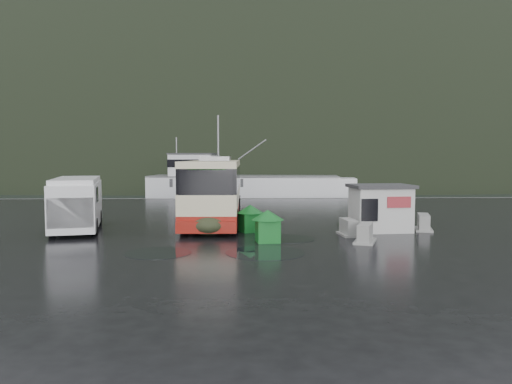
{
  "coord_description": "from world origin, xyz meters",
  "views": [
    {
      "loc": [
        1.3,
        -24.41,
        3.68
      ],
      "look_at": [
        2.3,
        3.93,
        1.7
      ],
      "focal_mm": 35.0,
      "sensor_mm": 36.0,
      "label": 1
    }
  ],
  "objects_px": {
    "jersey_barrier_a": "(348,235)",
    "jersey_barrier_b": "(423,230)",
    "coach_bus": "(215,220)",
    "ticket_kiosk": "(380,231)",
    "waste_bin_right": "(250,232)",
    "waste_bin_left": "(268,242)",
    "dome_tent": "(208,235)",
    "fishing_trawler": "(244,192)",
    "jersey_barrier_c": "(365,242)",
    "white_van": "(78,230)"
  },
  "relations": [
    {
      "from": "dome_tent",
      "to": "jersey_barrier_b",
      "type": "height_order",
      "value": "dome_tent"
    },
    {
      "from": "coach_bus",
      "to": "fishing_trawler",
      "type": "relative_size",
      "value": 0.57
    },
    {
      "from": "fishing_trawler",
      "to": "jersey_barrier_c",
      "type": "bearing_deg",
      "value": -74.39
    },
    {
      "from": "white_van",
      "to": "waste_bin_left",
      "type": "height_order",
      "value": "white_van"
    },
    {
      "from": "waste_bin_right",
      "to": "jersey_barrier_b",
      "type": "xyz_separation_m",
      "value": [
        8.74,
        0.13,
        0.0
      ]
    },
    {
      "from": "white_van",
      "to": "jersey_barrier_c",
      "type": "bearing_deg",
      "value": -29.54
    },
    {
      "from": "coach_bus",
      "to": "fishing_trawler",
      "type": "height_order",
      "value": "fishing_trawler"
    },
    {
      "from": "jersey_barrier_a",
      "to": "jersey_barrier_b",
      "type": "xyz_separation_m",
      "value": [
        4.14,
        1.47,
        0.0
      ]
    },
    {
      "from": "coach_bus",
      "to": "jersey_barrier_a",
      "type": "xyz_separation_m",
      "value": [
        6.56,
        -6.0,
        0.0
      ]
    },
    {
      "from": "jersey_barrier_c",
      "to": "dome_tent",
      "type": "bearing_deg",
      "value": 160.58
    },
    {
      "from": "coach_bus",
      "to": "dome_tent",
      "type": "xyz_separation_m",
      "value": [
        -0.06,
        -5.53,
        0.0
      ]
    },
    {
      "from": "jersey_barrier_a",
      "to": "jersey_barrier_b",
      "type": "distance_m",
      "value": 4.39
    },
    {
      "from": "white_van",
      "to": "waste_bin_right",
      "type": "relative_size",
      "value": 4.74
    },
    {
      "from": "coach_bus",
      "to": "jersey_barrier_c",
      "type": "height_order",
      "value": "coach_bus"
    },
    {
      "from": "waste_bin_right",
      "to": "ticket_kiosk",
      "type": "xyz_separation_m",
      "value": [
        6.49,
        -0.01,
        0.0
      ]
    },
    {
      "from": "ticket_kiosk",
      "to": "jersey_barrier_b",
      "type": "relative_size",
      "value": 1.82
    },
    {
      "from": "white_van",
      "to": "dome_tent",
      "type": "xyz_separation_m",
      "value": [
        6.71,
        -1.76,
        0.0
      ]
    },
    {
      "from": "waste_bin_left",
      "to": "jersey_barrier_a",
      "type": "xyz_separation_m",
      "value": [
        3.91,
        1.69,
        0.0
      ]
    },
    {
      "from": "jersey_barrier_a",
      "to": "ticket_kiosk",
      "type": "bearing_deg",
      "value": 35.16
    },
    {
      "from": "waste_bin_right",
      "to": "jersey_barrier_c",
      "type": "relative_size",
      "value": 0.82
    },
    {
      "from": "dome_tent",
      "to": "jersey_barrier_c",
      "type": "relative_size",
      "value": 1.72
    },
    {
      "from": "waste_bin_left",
      "to": "jersey_barrier_c",
      "type": "bearing_deg",
      "value": -3.71
    },
    {
      "from": "waste_bin_left",
      "to": "dome_tent",
      "type": "height_order",
      "value": "waste_bin_left"
    },
    {
      "from": "jersey_barrier_c",
      "to": "white_van",
      "type": "bearing_deg",
      "value": 162.9
    },
    {
      "from": "waste_bin_left",
      "to": "dome_tent",
      "type": "relative_size",
      "value": 0.5
    },
    {
      "from": "coach_bus",
      "to": "ticket_kiosk",
      "type": "height_order",
      "value": "coach_bus"
    },
    {
      "from": "waste_bin_right",
      "to": "dome_tent",
      "type": "relative_size",
      "value": 0.48
    },
    {
      "from": "white_van",
      "to": "jersey_barrier_a",
      "type": "height_order",
      "value": "white_van"
    },
    {
      "from": "jersey_barrier_b",
      "to": "fishing_trawler",
      "type": "relative_size",
      "value": 0.07
    },
    {
      "from": "dome_tent",
      "to": "jersey_barrier_a",
      "type": "relative_size",
      "value": 1.82
    },
    {
      "from": "waste_bin_right",
      "to": "jersey_barrier_c",
      "type": "distance_m",
      "value": 5.9
    },
    {
      "from": "jersey_barrier_a",
      "to": "dome_tent",
      "type": "bearing_deg",
      "value": 175.93
    },
    {
      "from": "waste_bin_left",
      "to": "ticket_kiosk",
      "type": "xyz_separation_m",
      "value": [
        5.8,
        3.02,
        0.0
      ]
    },
    {
      "from": "coach_bus",
      "to": "jersey_barrier_b",
      "type": "bearing_deg",
      "value": -22.12
    },
    {
      "from": "jersey_barrier_b",
      "to": "fishing_trawler",
      "type": "bearing_deg",
      "value": 107.41
    },
    {
      "from": "white_van",
      "to": "waste_bin_right",
      "type": "xyz_separation_m",
      "value": [
        8.74,
        -0.89,
        0.0
      ]
    },
    {
      "from": "jersey_barrier_a",
      "to": "jersey_barrier_c",
      "type": "relative_size",
      "value": 0.95
    },
    {
      "from": "dome_tent",
      "to": "fishing_trawler",
      "type": "relative_size",
      "value": 0.12
    },
    {
      "from": "white_van",
      "to": "jersey_barrier_c",
      "type": "distance_m",
      "value": 14.25
    },
    {
      "from": "coach_bus",
      "to": "white_van",
      "type": "height_order",
      "value": "coach_bus"
    },
    {
      "from": "waste_bin_left",
      "to": "jersey_barrier_a",
      "type": "distance_m",
      "value": 4.26
    },
    {
      "from": "waste_bin_left",
      "to": "coach_bus",
      "type": "bearing_deg",
      "value": 108.97
    },
    {
      "from": "waste_bin_right",
      "to": "jersey_barrier_b",
      "type": "bearing_deg",
      "value": 0.88
    },
    {
      "from": "jersey_barrier_c",
      "to": "fishing_trawler",
      "type": "height_order",
      "value": "fishing_trawler"
    },
    {
      "from": "ticket_kiosk",
      "to": "white_van",
      "type": "bearing_deg",
      "value": 172.47
    },
    {
      "from": "coach_bus",
      "to": "jersey_barrier_a",
      "type": "relative_size",
      "value": 8.54
    },
    {
      "from": "fishing_trawler",
      "to": "waste_bin_right",
      "type": "bearing_deg",
      "value": -83.23
    },
    {
      "from": "waste_bin_right",
      "to": "fishing_trawler",
      "type": "relative_size",
      "value": 0.06
    },
    {
      "from": "coach_bus",
      "to": "ticket_kiosk",
      "type": "relative_size",
      "value": 4.45
    },
    {
      "from": "dome_tent",
      "to": "jersey_barrier_a",
      "type": "height_order",
      "value": "dome_tent"
    }
  ]
}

